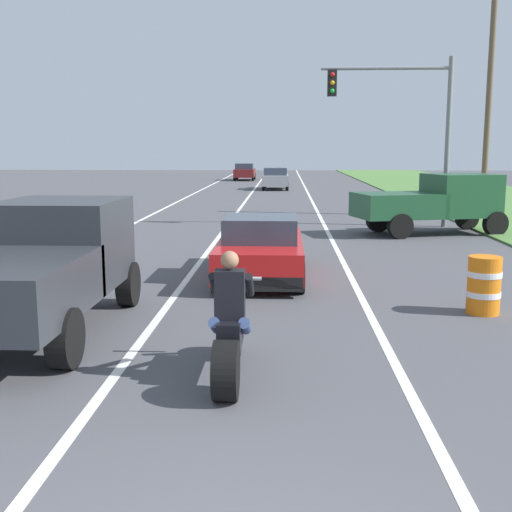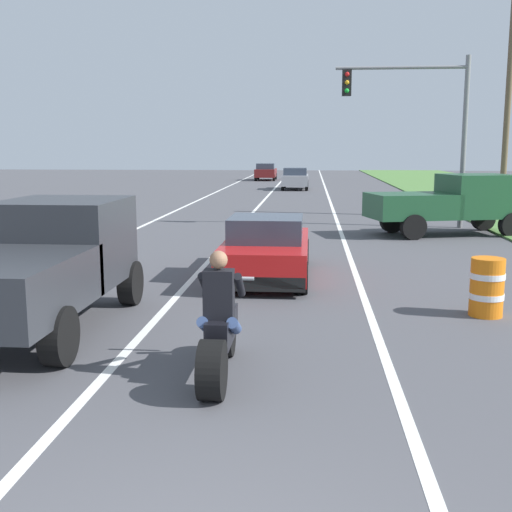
{
  "view_description": "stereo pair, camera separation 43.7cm",
  "coord_description": "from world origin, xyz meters",
  "px_view_note": "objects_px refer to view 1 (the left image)",
  "views": [
    {
      "loc": [
        0.32,
        -3.23,
        2.83
      ],
      "look_at": [
        -0.17,
        7.52,
        1.0
      ],
      "focal_mm": 44.67,
      "sensor_mm": 36.0,
      "label": 1
    },
    {
      "loc": [
        0.75,
        -3.2,
        2.83
      ],
      "look_at": [
        -0.17,
        7.52,
        1.0
      ],
      "focal_mm": 44.67,
      "sensor_mm": 36.0,
      "label": 2
    }
  ],
  "objects_px": {
    "traffic_light_mast_near": "(408,115)",
    "construction_barrel_nearest": "(484,285)",
    "pickup_truck_left_lane_dark_grey": "(43,262)",
    "pickup_truck_right_shoulder_dark_green": "(435,201)",
    "motorcycle_with_rider": "(230,334)",
    "distant_car_far_ahead": "(276,178)",
    "distant_car_further_ahead": "(245,172)",
    "sports_car_red": "(261,249)"
  },
  "relations": [
    {
      "from": "traffic_light_mast_near",
      "to": "construction_barrel_nearest",
      "type": "distance_m",
      "value": 12.98
    },
    {
      "from": "pickup_truck_left_lane_dark_grey",
      "to": "pickup_truck_right_shoulder_dark_green",
      "type": "bearing_deg",
      "value": 53.98
    },
    {
      "from": "motorcycle_with_rider",
      "to": "distant_car_far_ahead",
      "type": "distance_m",
      "value": 36.95
    },
    {
      "from": "pickup_truck_left_lane_dark_grey",
      "to": "motorcycle_with_rider",
      "type": "bearing_deg",
      "value": -33.05
    },
    {
      "from": "pickup_truck_left_lane_dark_grey",
      "to": "pickup_truck_right_shoulder_dark_green",
      "type": "xyz_separation_m",
      "value": [
        8.68,
        11.93,
        0.0
      ]
    },
    {
      "from": "distant_car_further_ahead",
      "to": "pickup_truck_right_shoulder_dark_green",
      "type": "bearing_deg",
      "value": -76.52
    },
    {
      "from": "traffic_light_mast_near",
      "to": "motorcycle_with_rider",
      "type": "bearing_deg",
      "value": -107.55
    },
    {
      "from": "sports_car_red",
      "to": "pickup_truck_right_shoulder_dark_green",
      "type": "height_order",
      "value": "pickup_truck_right_shoulder_dark_green"
    },
    {
      "from": "motorcycle_with_rider",
      "to": "traffic_light_mast_near",
      "type": "bearing_deg",
      "value": 72.45
    },
    {
      "from": "sports_car_red",
      "to": "motorcycle_with_rider",
      "type": "bearing_deg",
      "value": -91.22
    },
    {
      "from": "sports_car_red",
      "to": "distant_car_far_ahead",
      "type": "height_order",
      "value": "distant_car_far_ahead"
    },
    {
      "from": "sports_car_red",
      "to": "distant_car_far_ahead",
      "type": "bearing_deg",
      "value": 90.24
    },
    {
      "from": "construction_barrel_nearest",
      "to": "pickup_truck_right_shoulder_dark_green",
      "type": "bearing_deg",
      "value": 81.62
    },
    {
      "from": "pickup_truck_right_shoulder_dark_green",
      "to": "distant_car_far_ahead",
      "type": "distance_m",
      "value": 23.72
    },
    {
      "from": "pickup_truck_left_lane_dark_grey",
      "to": "construction_barrel_nearest",
      "type": "relative_size",
      "value": 4.8
    },
    {
      "from": "sports_car_red",
      "to": "construction_barrel_nearest",
      "type": "height_order",
      "value": "sports_car_red"
    },
    {
      "from": "traffic_light_mast_near",
      "to": "distant_car_far_ahead",
      "type": "distance_m",
      "value": 21.89
    },
    {
      "from": "sports_car_red",
      "to": "distant_car_further_ahead",
      "type": "relative_size",
      "value": 1.08
    },
    {
      "from": "sports_car_red",
      "to": "pickup_truck_left_lane_dark_grey",
      "type": "xyz_separation_m",
      "value": [
        -3.18,
        -4.39,
        0.48
      ]
    },
    {
      "from": "pickup_truck_right_shoulder_dark_green",
      "to": "construction_barrel_nearest",
      "type": "xyz_separation_m",
      "value": [
        -1.54,
        -10.48,
        -0.6
      ]
    },
    {
      "from": "pickup_truck_left_lane_dark_grey",
      "to": "traffic_light_mast_near",
      "type": "bearing_deg",
      "value": 59.89
    },
    {
      "from": "pickup_truck_right_shoulder_dark_green",
      "to": "traffic_light_mast_near",
      "type": "xyz_separation_m",
      "value": [
        -0.61,
        1.98,
        2.89
      ]
    },
    {
      "from": "pickup_truck_right_shoulder_dark_green",
      "to": "construction_barrel_nearest",
      "type": "bearing_deg",
      "value": -98.38
    },
    {
      "from": "traffic_light_mast_near",
      "to": "distant_car_far_ahead",
      "type": "xyz_separation_m",
      "value": [
        -5.02,
        21.06,
        -3.23
      ]
    },
    {
      "from": "traffic_light_mast_near",
      "to": "construction_barrel_nearest",
      "type": "bearing_deg",
      "value": -94.29
    },
    {
      "from": "sports_car_red",
      "to": "traffic_light_mast_near",
      "type": "distance_m",
      "value": 11.23
    },
    {
      "from": "distant_car_far_ahead",
      "to": "construction_barrel_nearest",
      "type": "bearing_deg",
      "value": -83.06
    },
    {
      "from": "sports_car_red",
      "to": "distant_car_far_ahead",
      "type": "xyz_separation_m",
      "value": [
        -0.13,
        30.59,
        0.14
      ]
    },
    {
      "from": "traffic_light_mast_near",
      "to": "sports_car_red",
      "type": "bearing_deg",
      "value": -117.17
    },
    {
      "from": "motorcycle_with_rider",
      "to": "distant_car_further_ahead",
      "type": "distance_m",
      "value": 49.72
    },
    {
      "from": "pickup_truck_left_lane_dark_grey",
      "to": "traffic_light_mast_near",
      "type": "distance_m",
      "value": 16.34
    },
    {
      "from": "pickup_truck_left_lane_dark_grey",
      "to": "pickup_truck_right_shoulder_dark_green",
      "type": "distance_m",
      "value": 14.75
    },
    {
      "from": "pickup_truck_right_shoulder_dark_green",
      "to": "distant_car_far_ahead",
      "type": "height_order",
      "value": "pickup_truck_right_shoulder_dark_green"
    },
    {
      "from": "traffic_light_mast_near",
      "to": "construction_barrel_nearest",
      "type": "xyz_separation_m",
      "value": [
        -0.93,
        -12.46,
        -3.5
      ]
    },
    {
      "from": "distant_car_further_ahead",
      "to": "sports_car_red",
      "type": "bearing_deg",
      "value": -85.95
    },
    {
      "from": "construction_barrel_nearest",
      "to": "distant_car_far_ahead",
      "type": "height_order",
      "value": "distant_car_far_ahead"
    },
    {
      "from": "traffic_light_mast_near",
      "to": "distant_car_far_ahead",
      "type": "bearing_deg",
      "value": 103.39
    },
    {
      "from": "pickup_truck_right_shoulder_dark_green",
      "to": "distant_car_far_ahead",
      "type": "relative_size",
      "value": 1.29
    },
    {
      "from": "pickup_truck_right_shoulder_dark_green",
      "to": "distant_car_far_ahead",
      "type": "xyz_separation_m",
      "value": [
        -5.63,
        23.04,
        -0.33
      ]
    },
    {
      "from": "pickup_truck_left_lane_dark_grey",
      "to": "construction_barrel_nearest",
      "type": "bearing_deg",
      "value": 11.49
    },
    {
      "from": "sports_car_red",
      "to": "pickup_truck_right_shoulder_dark_green",
      "type": "xyz_separation_m",
      "value": [
        5.5,
        7.55,
        0.48
      ]
    },
    {
      "from": "distant_car_far_ahead",
      "to": "pickup_truck_right_shoulder_dark_green",
      "type": "bearing_deg",
      "value": -76.28
    }
  ]
}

